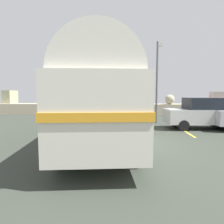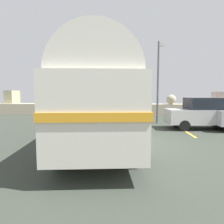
{
  "view_description": "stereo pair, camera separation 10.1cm",
  "coord_description": "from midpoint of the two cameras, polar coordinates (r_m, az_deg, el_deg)",
  "views": [
    {
      "loc": [
        -0.51,
        -8.11,
        2.11
      ],
      "look_at": [
        -1.02,
        0.21,
        1.34
      ],
      "focal_mm": 31.44,
      "sensor_mm": 36.0,
      "label": 1
    },
    {
      "loc": [
        -0.41,
        -8.1,
        2.11
      ],
      "look_at": [
        -1.02,
        0.21,
        1.34
      ],
      "focal_mm": 31.44,
      "sensor_mm": 36.0,
      "label": 2
    }
  ],
  "objects": [
    {
      "name": "vintage_coach",
      "position": [
        8.23,
        -3.53,
        4.87
      ],
      "size": [
        3.43,
        8.81,
        3.7
      ],
      "rotation": [
        0.0,
        0.0,
        0.12
      ],
      "color": "black",
      "rests_on": "ground"
    },
    {
      "name": "ground",
      "position": [
        8.39,
        7.29,
        -9.25
      ],
      "size": [
        32.0,
        26.0,
        0.02
      ],
      "color": "#363C34"
    },
    {
      "name": "lamp_post",
      "position": [
        14.46,
        13.54,
        9.75
      ],
      "size": [
        0.56,
        0.83,
        5.74
      ],
      "color": "#5B5B60",
      "rests_on": "ground"
    },
    {
      "name": "breakwater",
      "position": [
        19.98,
        4.71,
        1.22
      ],
      "size": [
        31.36,
        2.16,
        2.47
      ],
      "color": "#B9AB8F",
      "rests_on": "ground"
    },
    {
      "name": "parked_car_nearest",
      "position": [
        12.89,
        25.02,
        -0.26
      ],
      "size": [
        4.21,
        1.99,
        1.86
      ],
      "rotation": [
        0.0,
        0.0,
        1.64
      ],
      "color": "black",
      "rests_on": "ground"
    }
  ]
}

